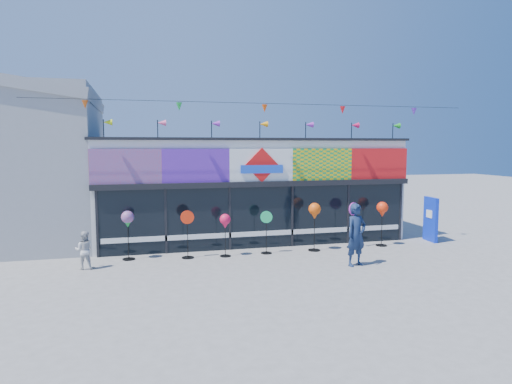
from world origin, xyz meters
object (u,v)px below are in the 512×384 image
object	(u,v)px
spinner_2	(225,222)
spinner_5	(353,224)
spinner_0	(128,221)
adult_man	(356,235)
blue_sign	(431,219)
spinner_1	(188,233)
spinner_3	(266,231)
spinner_6	(382,211)
child	(84,250)
spinner_4	(315,212)

from	to	relation	value
spinner_2	spinner_5	bearing A→B (deg)	1.70
spinner_0	spinner_5	bearing A→B (deg)	-1.59
spinner_2	adult_man	distance (m)	4.41
blue_sign	spinner_0	bearing A→B (deg)	-175.28
blue_sign	spinner_1	bearing A→B (deg)	-173.53
spinner_1	spinner_3	xyz separation A→B (m)	(2.77, -0.02, -0.06)
spinner_6	spinner_5	bearing A→B (deg)	-178.36
spinner_5	spinner_0	bearing A→B (deg)	178.41
adult_man	child	distance (m)	8.50
spinner_0	spinner_6	world-z (taller)	spinner_6
spinner_0	spinner_1	bearing A→B (deg)	-8.18
spinner_5	child	size ratio (longest dim) A/B	1.44
spinner_2	spinner_4	world-z (taller)	spinner_4
spinner_6	spinner_0	bearing A→B (deg)	178.83
spinner_6	spinner_1	bearing A→B (deg)	-179.31
spinner_1	spinner_5	bearing A→B (deg)	0.51
blue_sign	spinner_2	xyz separation A→B (m)	(-8.41, -0.47, 0.30)
spinner_2	child	xyz separation A→B (m)	(-4.51, -0.51, -0.59)
spinner_6	child	xyz separation A→B (m)	(-10.60, -0.69, -0.76)
spinner_0	spinner_4	distance (m)	6.53
spinner_4	spinner_6	world-z (taller)	spinner_4
spinner_0	adult_man	size ratio (longest dim) A/B	0.83
spinner_4	spinner_2	bearing A→B (deg)	-178.99
blue_sign	child	size ratio (longest dim) A/B	1.49
spinner_1	spinner_5	xyz separation A→B (m)	(6.15, 0.05, 0.04)
spinner_1	spinner_3	size ratio (longest dim) A/B	1.07
spinner_1	spinner_4	xyz separation A→B (m)	(4.57, -0.03, 0.54)
spinner_1	child	world-z (taller)	spinner_1
spinner_0	adult_man	distance (m)	7.50
spinner_0	spinner_3	bearing A→B (deg)	-3.68
spinner_2	spinner_5	size ratio (longest dim) A/B	0.87
blue_sign	spinner_0	distance (m)	11.65
spinner_5	adult_man	size ratio (longest dim) A/B	0.86
spinner_1	adult_man	xyz separation A→B (m)	(5.08, -2.32, 0.13)
spinner_5	spinner_6	world-z (taller)	spinner_5
spinner_5	spinner_1	bearing A→B (deg)	-179.49
spinner_0	spinner_6	size ratio (longest dim) A/B	0.98
spinner_3	spinner_4	xyz separation A→B (m)	(1.81, -0.01, 0.60)
spinner_0	spinner_1	xyz separation A→B (m)	(1.95, -0.28, -0.46)
adult_man	child	world-z (taller)	adult_man
spinner_6	spinner_3	bearing A→B (deg)	-178.60
spinner_1	spinner_3	bearing A→B (deg)	-0.48
spinner_5	spinner_6	bearing A→B (deg)	1.64
spinner_0	child	size ratio (longest dim) A/B	1.39
spinner_4	child	bearing A→B (deg)	-175.87
spinner_3	adult_man	bearing A→B (deg)	-44.79
spinner_6	child	world-z (taller)	spinner_6
spinner_6	child	bearing A→B (deg)	-176.30
spinner_2	adult_man	world-z (taller)	adult_man
spinner_6	blue_sign	bearing A→B (deg)	7.02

